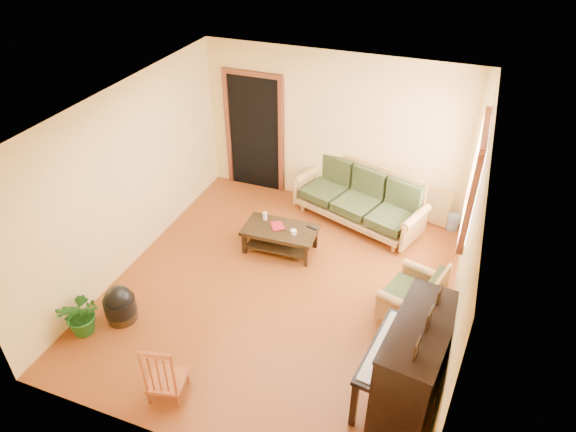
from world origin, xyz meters
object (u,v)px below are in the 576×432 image
at_px(armchair, 412,291).
at_px(red_chair, 165,368).
at_px(coffee_table, 280,239).
at_px(potted_plant, 82,314).
at_px(sofa, 358,198).
at_px(piano, 415,365).
at_px(ceramic_crock, 453,222).
at_px(footstool, 120,308).

height_order(armchair, red_chair, red_chair).
distance_m(coffee_table, armchair, 2.18).
bearing_deg(potted_plant, sofa, 54.41).
distance_m(piano, ceramic_crock, 3.55).
xyz_separation_m(footstool, ceramic_crock, (3.77, 3.58, -0.07)).
bearing_deg(coffee_table, sofa, 52.33).
height_order(red_chair, ceramic_crock, red_chair).
xyz_separation_m(coffee_table, footstool, (-1.38, -2.07, -0.01)).
distance_m(armchair, potted_plant, 4.11).
relative_size(sofa, armchair, 2.69).
xyz_separation_m(sofa, ceramic_crock, (1.50, 0.35, -0.33)).
distance_m(sofa, red_chair, 4.15).
bearing_deg(sofa, potted_plant, -106.21).
xyz_separation_m(sofa, potted_plant, (-2.56, -3.57, -0.16)).
relative_size(piano, footstool, 3.25).
bearing_deg(red_chair, piano, 6.28).
distance_m(piano, potted_plant, 3.98).
bearing_deg(footstool, sofa, 54.92).
bearing_deg(footstool, armchair, 22.12).
bearing_deg(ceramic_crock, armchair, -98.57).
xyz_separation_m(sofa, red_chair, (-1.10, -4.00, -0.05)).
height_order(footstool, ceramic_crock, footstool).
bearing_deg(coffee_table, ceramic_crock, 32.28).
relative_size(piano, ceramic_crock, 5.18).
xyz_separation_m(sofa, piano, (1.39, -3.17, 0.12)).
bearing_deg(ceramic_crock, footstool, -136.42).
bearing_deg(ceramic_crock, red_chair, -120.80).
bearing_deg(footstool, potted_plant, -130.04).
bearing_deg(sofa, footstool, -105.71).
height_order(footstool, potted_plant, potted_plant).
height_order(sofa, armchair, sofa).
distance_m(sofa, coffee_table, 1.49).
bearing_deg(piano, potted_plant, -166.57).
relative_size(sofa, footstool, 5.31).
bearing_deg(piano, ceramic_crock, 95.81).
distance_m(sofa, ceramic_crock, 1.57).
bearing_deg(potted_plant, footstool, 49.96).
bearing_deg(potted_plant, coffee_table, 55.45).
xyz_separation_m(sofa, armchair, (1.17, -1.83, -0.06)).
xyz_separation_m(coffee_table, piano, (2.29, -2.01, 0.38)).
height_order(footstool, red_chair, red_chair).
bearing_deg(piano, red_chair, -153.93).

